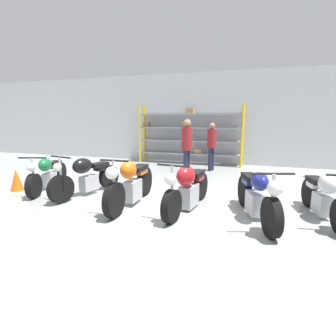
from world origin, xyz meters
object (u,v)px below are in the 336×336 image
object	(u,v)px
motorcycle_black	(87,176)
motorcycle_green	(48,174)
person_near_rack	(187,144)
motorcycle_red	(188,188)
motorcycle_orange	(131,183)
person_browsing	(212,143)
traffic_cone	(16,180)
shelving_rack	(189,134)
motorcycle_white	(325,195)
motorcycle_blue	(257,195)

from	to	relation	value
motorcycle_black	motorcycle_green	bearing A→B (deg)	-81.86
person_near_rack	motorcycle_red	bearing A→B (deg)	113.92
motorcycle_orange	motorcycle_green	bearing A→B (deg)	-101.67
motorcycle_red	person_near_rack	distance (m)	2.93
motorcycle_orange	motorcycle_red	distance (m)	1.21
motorcycle_green	motorcycle_orange	size ratio (longest dim) A/B	0.92
motorcycle_orange	motorcycle_red	bearing A→B (deg)	92.35
motorcycle_green	motorcycle_black	xyz separation A→B (m)	(1.24, -0.10, 0.04)
motorcycle_green	person_browsing	world-z (taller)	person_browsing
person_near_rack	motorcycle_orange	bearing A→B (deg)	89.75
motorcycle_green	motorcycle_orange	distance (m)	2.61
motorcycle_red	person_near_rack	bearing A→B (deg)	-157.49
traffic_cone	person_browsing	bearing A→B (deg)	43.89
shelving_rack	person_browsing	xyz separation A→B (m)	(1.11, -1.20, -0.22)
motorcycle_white	shelving_rack	bearing A→B (deg)	-153.14
motorcycle_black	motorcycle_red	size ratio (longest dim) A/B	0.97
shelving_rack	motorcycle_orange	size ratio (longest dim) A/B	1.90
motorcycle_green	motorcycle_red	bearing A→B (deg)	66.55
motorcycle_black	person_browsing	xyz separation A→B (m)	(2.36, 3.91, 0.52)
motorcycle_red	motorcycle_white	bearing A→B (deg)	104.55
motorcycle_orange	motorcycle_blue	bearing A→B (deg)	87.54
motorcycle_blue	motorcycle_red	bearing A→B (deg)	-112.58
motorcycle_blue	person_browsing	size ratio (longest dim) A/B	1.24
motorcycle_green	motorcycle_black	distance (m)	1.24
motorcycle_white	person_near_rack	size ratio (longest dim) A/B	1.08
shelving_rack	motorcycle_blue	world-z (taller)	shelving_rack
motorcycle_red	motorcycle_blue	distance (m)	1.31
motorcycle_blue	person_near_rack	xyz separation A→B (m)	(-2.02, 2.90, 0.61)
motorcycle_black	traffic_cone	size ratio (longest dim) A/B	3.76
motorcycle_orange	traffic_cone	world-z (taller)	motorcycle_orange
shelving_rack	motorcycle_black	distance (m)	5.32
motorcycle_black	person_near_rack	xyz separation A→B (m)	(1.82, 2.51, 0.60)
motorcycle_red	motorcycle_blue	xyz separation A→B (m)	(1.31, -0.12, 0.00)
motorcycle_green	motorcycle_red	world-z (taller)	motorcycle_red
motorcycle_green	person_near_rack	xyz separation A→B (m)	(3.06, 2.41, 0.64)
motorcycle_orange	person_near_rack	xyz separation A→B (m)	(0.49, 2.86, 0.59)
traffic_cone	motorcycle_red	bearing A→B (deg)	-0.55
motorcycle_black	motorcycle_white	xyz separation A→B (m)	(5.02, 0.02, -0.01)
motorcycle_red	person_browsing	distance (m)	4.22
motorcycle_blue	person_browsing	xyz separation A→B (m)	(-1.49, 4.30, 0.53)
traffic_cone	motorcycle_white	bearing A→B (deg)	1.98
motorcycle_black	motorcycle_white	bearing A→B (deg)	102.99
motorcycle_red	motorcycle_white	world-z (taller)	motorcycle_red
motorcycle_orange	traffic_cone	bearing A→B (deg)	-93.95
shelving_rack	traffic_cone	bearing A→B (deg)	-120.83
motorcycle_white	person_near_rack	xyz separation A→B (m)	(-3.19, 2.49, 0.61)
shelving_rack	person_near_rack	xyz separation A→B (m)	(0.58, -2.60, -0.14)
shelving_rack	motorcycle_white	world-z (taller)	shelving_rack
motorcycle_green	person_near_rack	world-z (taller)	person_near_rack
traffic_cone	motorcycle_black	bearing A→B (deg)	6.53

